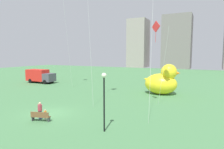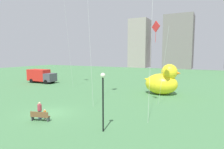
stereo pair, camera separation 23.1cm
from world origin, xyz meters
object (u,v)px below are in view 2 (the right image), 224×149
object	(u,v)px
lamppost	(103,90)
kite_red	(156,30)
person_child	(45,114)
park_bench	(40,116)
giant_inflatable_duck	(163,81)
box_truck	(41,76)
person_adult	(40,110)

from	to	relation	value
lamppost	kite_red	world-z (taller)	kite_red
person_child	kite_red	world-z (taller)	kite_red
park_bench	person_child	world-z (taller)	person_child
giant_inflatable_duck	box_truck	bearing A→B (deg)	179.42
person_child	giant_inflatable_duck	size ratio (longest dim) A/B	0.18
person_adult	box_truck	world-z (taller)	box_truck
person_child	giant_inflatable_duck	world-z (taller)	giant_inflatable_duck
person_adult	person_child	distance (m)	0.80
kite_red	person_child	bearing A→B (deg)	-131.56
park_bench	box_truck	world-z (taller)	box_truck
person_adult	kite_red	world-z (taller)	kite_red
giant_inflatable_duck	lamppost	size ratio (longest dim) A/B	1.20
person_adult	lamppost	size ratio (longest dim) A/B	0.34
person_adult	giant_inflatable_duck	size ratio (longest dim) A/B	0.29
person_adult	box_truck	distance (m)	24.59
park_bench	box_truck	xyz separation A→B (m)	(-18.52, 17.27, 0.97)
giant_inflatable_duck	lamppost	distance (m)	16.51
park_bench	kite_red	xyz separation A→B (m)	(8.11, 9.37, 8.29)
person_adult	kite_red	bearing A→B (deg)	45.73
person_adult	box_truck	bearing A→B (deg)	136.95
person_child	box_truck	xyz separation A→B (m)	(-18.70, 16.84, 0.89)
person_child	lamppost	xyz separation A→B (m)	(6.10, 0.16, 2.72)
person_adult	box_truck	xyz separation A→B (m)	(-17.97, 16.78, 0.57)
giant_inflatable_duck	kite_red	distance (m)	10.25
person_adult	park_bench	bearing A→B (deg)	-41.20
lamppost	box_truck	size ratio (longest dim) A/B	0.72
person_adult	lamppost	xyz separation A→B (m)	(6.83, 0.10, 2.40)
person_adult	person_child	world-z (taller)	person_adult
park_bench	person_adult	world-z (taller)	person_adult
person_child	box_truck	world-z (taller)	box_truck
person_adult	giant_inflatable_duck	distance (m)	18.33
park_bench	kite_red	world-z (taller)	kite_red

